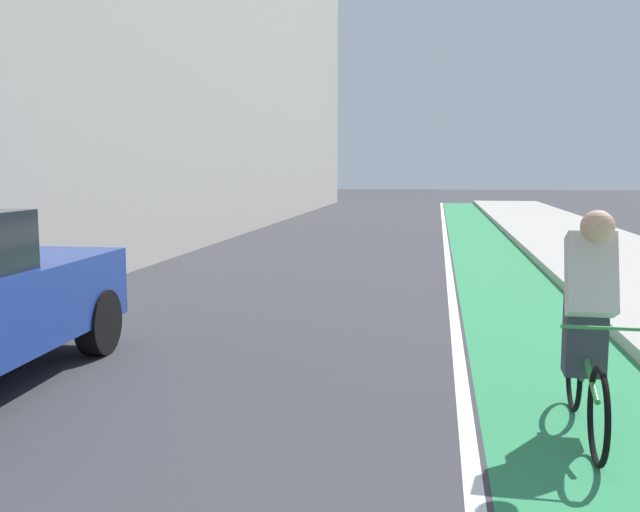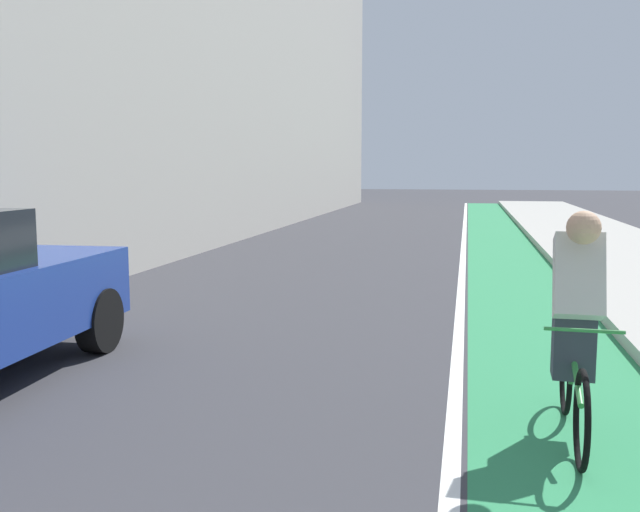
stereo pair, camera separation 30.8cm
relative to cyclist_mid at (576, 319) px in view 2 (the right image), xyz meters
name	(u,v)px [view 2 (the right image)]	position (x,y,z in m)	size (l,w,h in m)	color
ground_plane	(373,258)	(-2.66, 9.62, -0.85)	(98.64, 98.64, 0.00)	#38383D
bike_lane_paint	(503,251)	(0.09, 11.62, -0.84)	(1.60, 44.84, 0.00)	#2D8451
lane_divider_stripe	(463,250)	(-0.81, 11.62, -0.84)	(0.12, 44.84, 0.00)	white
sidewalk_right	(616,250)	(2.52, 11.62, -0.78)	(3.26, 44.84, 0.14)	#A8A59E
cyclist_mid	(576,319)	(0.00, 0.00, 0.00)	(0.48, 1.69, 1.60)	black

